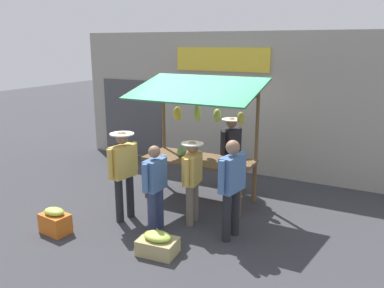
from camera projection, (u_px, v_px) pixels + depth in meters
ground_plane at (199, 199)px, 8.09m from camera, size 40.00×40.00×0.00m
street_backdrop at (237, 103)px, 9.58m from camera, size 9.00×0.30×3.40m
market_stall at (199, 126)px, 7.73m from camera, size 2.50×1.46×2.50m
vendor_with_sunhat at (231, 148)px, 8.32m from camera, size 0.42×0.69×1.63m
shopper_with_shopping_bag at (232, 182)px, 6.26m from camera, size 0.30×0.70×1.67m
shopper_in_striped_shirt at (155, 183)px, 6.56m from camera, size 0.22×0.66×1.51m
shopper_with_ponytail at (123, 168)px, 6.95m from camera, size 0.43×0.70×1.65m
shopper_in_grey_tee at (192, 176)px, 6.83m from camera, size 0.39×0.66×1.51m
produce_crate_near at (158, 244)px, 5.97m from camera, size 0.62×0.46×0.35m
produce_crate_side at (55, 221)px, 6.62m from camera, size 0.54×0.39×0.45m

